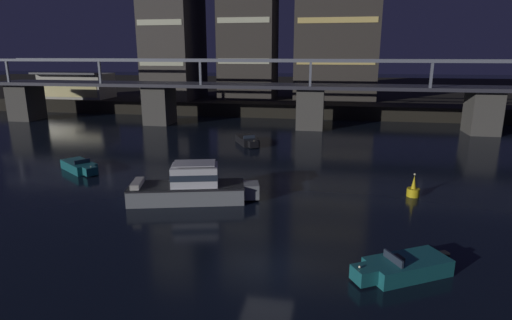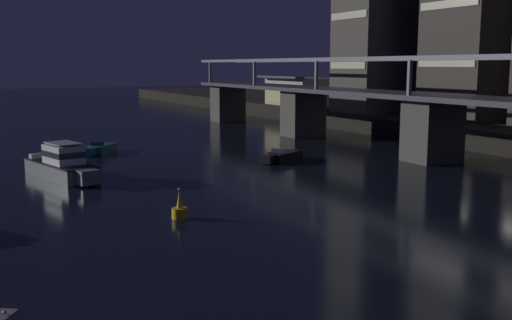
% 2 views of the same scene
% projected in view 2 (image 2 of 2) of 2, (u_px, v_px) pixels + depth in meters
% --- Properties ---
extents(river_bridge, '(94.30, 6.40, 9.38)m').
position_uv_depth(river_bridge, '(433.00, 116.00, 53.51)').
color(river_bridge, '#4C4944').
rests_on(river_bridge, ground).
extents(waterfront_pavilion, '(12.40, 7.40, 4.70)m').
position_uv_depth(waterfront_pavilion, '(298.00, 91.00, 96.54)').
color(waterfront_pavilion, '#B2AD9E').
rests_on(waterfront_pavilion, far_riverbank).
extents(cabin_cruiser_near_left, '(9.36, 4.61, 2.79)m').
position_uv_depth(cabin_cruiser_near_left, '(63.00, 165.00, 45.97)').
color(cabin_cruiser_near_left, gray).
rests_on(cabin_cruiser_near_left, ground).
extents(speedboat_near_center, '(3.48, 4.91, 1.16)m').
position_uv_depth(speedboat_near_center, '(282.00, 156.00, 54.50)').
color(speedboat_near_center, black).
rests_on(speedboat_near_center, ground).
extents(speedboat_mid_left, '(4.72, 3.93, 1.16)m').
position_uv_depth(speedboat_mid_left, '(100.00, 149.00, 59.40)').
color(speedboat_mid_left, '#196066').
rests_on(speedboat_mid_left, ground).
extents(channel_buoy, '(0.90, 0.90, 1.76)m').
position_uv_depth(channel_buoy, '(180.00, 210.00, 33.98)').
color(channel_buoy, yellow).
rests_on(channel_buoy, ground).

